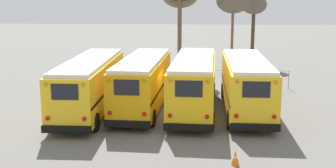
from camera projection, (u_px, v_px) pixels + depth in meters
The scene contains 10 objects.
ground_plane at pixel (168, 112), 25.56m from camera, with size 160.00×160.00×0.00m, color #66635E.
school_bus_0 at pixel (90, 83), 25.56m from camera, with size 2.66×10.73×3.20m.
school_bus_1 at pixel (143, 82), 25.95m from camera, with size 2.91×9.81×3.22m.
school_bus_2 at pixel (194, 83), 25.47m from camera, with size 2.99×10.09×3.31m.
school_bus_3 at pixel (246, 83), 25.36m from camera, with size 2.73×9.78×3.26m.
utility_pole at pixel (179, 34), 34.99m from camera, with size 1.80×0.30×7.31m.
bare_tree_0 at pixel (233, 1), 37.75m from camera, with size 3.04×3.04×7.65m.
bare_tree_2 at pixel (254, 6), 42.19m from camera, with size 2.54×2.54×7.02m.
fence_line at pixel (173, 75), 32.20m from camera, with size 17.49×0.06×1.42m.
traffic_cone at pixel (235, 158), 17.57m from camera, with size 0.36×0.36×0.63m.
Camera 1 is at (1.57, -24.61, 6.96)m, focal length 45.00 mm.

